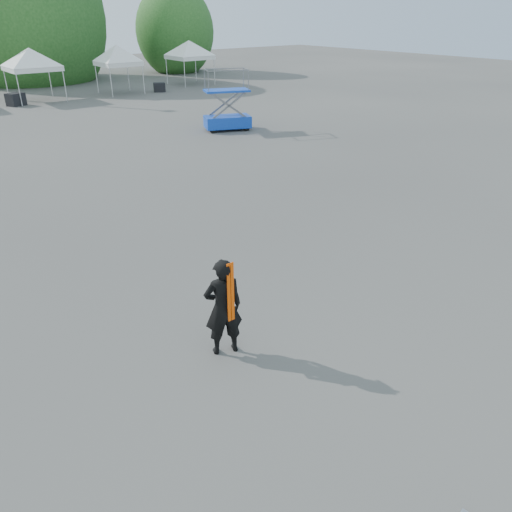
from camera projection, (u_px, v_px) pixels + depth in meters
ground at (174, 294)px, 10.87m from camera, size 120.00×120.00×0.00m
tree_mid_e at (24, 19)px, 41.03m from camera, size 5.12×5.12×7.79m
tree_far_e at (175, 32)px, 47.44m from camera, size 3.84×3.84×5.84m
tent_f at (29, 52)px, 32.25m from camera, size 4.39×4.39×3.88m
tent_g at (117, 49)px, 35.10m from camera, size 3.77×3.77×3.88m
tent_h at (189, 44)px, 39.74m from camera, size 4.26×4.26×3.88m
man at (223, 307)px, 8.66m from camera, size 0.79×0.65×1.86m
scissor_lift at (227, 100)px, 24.89m from camera, size 2.54×1.92×2.94m
crate_mid at (16, 99)px, 31.79m from camera, size 1.23×1.12×0.78m
crate_east at (159, 87)px, 37.21m from camera, size 1.00×0.91×0.64m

